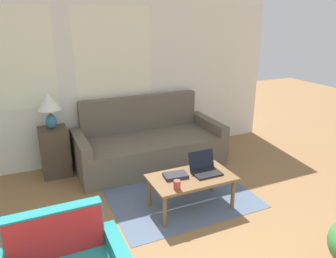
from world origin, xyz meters
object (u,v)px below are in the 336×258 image
(coffee_table, at_px, (191,180))
(laptop, at_px, (205,168))
(table_lamp, at_px, (49,105))
(couch, at_px, (148,146))
(book_red, at_px, (176,175))
(cup_navy, at_px, (177,185))

(coffee_table, height_order, laptop, laptop)
(table_lamp, bearing_deg, couch, -8.02)
(couch, height_order, coffee_table, couch)
(table_lamp, relative_size, book_red, 1.72)
(table_lamp, height_order, coffee_table, table_lamp)
(laptop, bearing_deg, coffee_table, -171.32)
(table_lamp, distance_m, coffee_table, 2.07)
(table_lamp, xyz_separation_m, laptop, (1.47, -1.46, -0.54))
(laptop, bearing_deg, cup_navy, -155.11)
(table_lamp, distance_m, cup_navy, 2.03)
(couch, relative_size, cup_navy, 21.89)
(coffee_table, bearing_deg, cup_navy, -145.67)
(coffee_table, relative_size, cup_navy, 9.83)
(couch, distance_m, book_red, 1.27)
(laptop, bearing_deg, table_lamp, 135.09)
(laptop, distance_m, cup_navy, 0.50)
(table_lamp, bearing_deg, cup_navy, -58.65)
(couch, bearing_deg, cup_navy, -99.84)
(couch, height_order, laptop, couch)
(coffee_table, distance_m, cup_navy, 0.33)
(coffee_table, relative_size, book_red, 3.39)
(couch, distance_m, cup_navy, 1.52)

